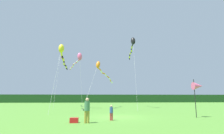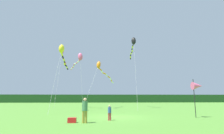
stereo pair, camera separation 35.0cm
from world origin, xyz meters
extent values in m
plane|color=#4C842D|center=(0.00, 0.00, 0.00)|extent=(120.00, 120.00, 0.00)
cube|color=#193D19|center=(0.00, 45.00, 1.34)|extent=(108.00, 2.29, 2.68)
cylinder|color=olive|center=(-2.52, -3.73, 0.41)|extent=(0.17, 0.17, 0.81)
cylinder|color=olive|center=(-2.33, -3.73, 0.41)|extent=(0.17, 0.17, 0.81)
cylinder|color=#3F724C|center=(-2.42, -3.73, 1.13)|extent=(0.37, 0.37, 0.64)
sphere|color=tan|center=(-2.42, -3.73, 1.57)|extent=(0.24, 0.24, 0.24)
cylinder|color=#B23338|center=(-0.72, -2.42, 0.28)|extent=(0.12, 0.12, 0.55)
cylinder|color=#B23338|center=(-0.59, -2.42, 0.28)|extent=(0.12, 0.12, 0.55)
cylinder|color=#334C8C|center=(-0.66, -2.42, 0.77)|extent=(0.25, 0.25, 0.44)
sphere|color=tan|center=(-0.66, -2.42, 1.07)|extent=(0.16, 0.16, 0.16)
cube|color=red|center=(-3.31, -3.49, 0.17)|extent=(0.57, 0.36, 0.34)
cylinder|color=black|center=(6.87, -1.03, 1.67)|extent=(0.06, 0.06, 3.34)
cone|color=#E5598C|center=(7.22, -1.03, 2.74)|extent=(0.90, 0.70, 0.70)
cylinder|color=#B2B2B2|center=(3.65, 9.06, 5.52)|extent=(0.57, 4.77, 11.05)
ellipsoid|color=black|center=(3.93, 11.44, 11.05)|extent=(0.85, 1.01, 1.46)
cylinder|color=black|center=(3.89, 11.72, 10.42)|extent=(0.28, 0.66, 0.37)
cylinder|color=yellow|center=(3.87, 12.30, 10.23)|extent=(0.22, 0.65, 0.38)
cylinder|color=black|center=(3.89, 12.87, 10.07)|extent=(0.23, 0.63, 0.33)
cylinder|color=yellow|center=(4.00, 13.44, 9.93)|extent=(0.40, 0.66, 0.36)
cylinder|color=black|center=(4.07, 14.00, 9.81)|extent=(0.25, 0.61, 0.26)
cylinder|color=yellow|center=(4.02, 14.57, 9.71)|extent=(0.27, 0.64, 0.33)
cylinder|color=black|center=(4.01, 15.14, 9.54)|extent=(0.25, 0.66, 0.39)
cylinder|color=yellow|center=(4.05, 15.72, 9.34)|extent=(0.24, 0.65, 0.38)
cylinder|color=black|center=(4.13, 16.29, 9.15)|extent=(0.33, 0.67, 0.38)
cylinder|color=#B2B2B2|center=(-6.70, 4.39, 4.04)|extent=(0.07, 4.16, 8.09)
ellipsoid|color=yellow|center=(-6.67, 6.46, 8.08)|extent=(0.72, 1.27, 1.43)
cylinder|color=yellow|center=(-6.69, 6.83, 7.47)|extent=(0.24, 0.81, 0.43)
cylinder|color=black|center=(-6.72, 7.56, 7.24)|extent=(0.23, 0.80, 0.41)
cylinder|color=yellow|center=(-6.72, 8.30, 7.03)|extent=(0.21, 0.79, 0.38)
cylinder|color=black|center=(-6.78, 9.03, 6.89)|extent=(0.33, 0.79, 0.30)
cylinder|color=yellow|center=(-6.91, 9.75, 6.72)|extent=(0.33, 0.81, 0.41)
cylinder|color=black|center=(-6.89, 10.47, 6.57)|extent=(0.36, 0.78, 0.29)
cylinder|color=yellow|center=(-6.86, 11.19, 6.47)|extent=(0.30, 0.78, 0.30)
cylinder|color=black|center=(-6.90, 11.92, 6.34)|extent=(0.22, 0.78, 0.36)
cylinder|color=#B2B2B2|center=(-2.82, 9.24, 3.44)|extent=(1.96, 4.22, 6.90)
ellipsoid|color=orange|center=(-1.85, 11.34, 6.89)|extent=(1.03, 1.26, 1.42)
cylinder|color=orange|center=(-1.63, 11.69, 6.25)|extent=(0.65, 0.86, 0.47)
cylinder|color=white|center=(-1.32, 12.44, 5.97)|extent=(0.38, 0.92, 0.47)
cylinder|color=orange|center=(-0.98, 13.17, 5.78)|extent=(0.69, 0.79, 0.31)
cylinder|color=white|center=(-0.53, 13.87, 5.58)|extent=(0.58, 0.89, 0.48)
cylinder|color=orange|center=(-0.14, 14.59, 5.34)|extent=(0.61, 0.85, 0.37)
cylinder|color=white|center=(0.22, 15.34, 5.12)|extent=(0.50, 0.91, 0.47)
cylinder|color=orange|center=(0.44, 16.14, 4.86)|extent=(0.37, 0.91, 0.43)
cylinder|color=white|center=(0.70, 16.92, 4.61)|extent=(0.56, 0.89, 0.44)
cylinder|color=#B2B2B2|center=(-4.40, 10.50, 4.10)|extent=(0.86, 1.71, 8.20)
ellipsoid|color=#E5598C|center=(-4.82, 11.35, 8.19)|extent=(1.01, 1.02, 1.34)
cylinder|color=#E5598C|center=(-4.95, 11.58, 7.65)|extent=(0.45, 0.58, 0.27)
cylinder|color=white|center=(-5.22, 12.04, 7.55)|extent=(0.46, 0.60, 0.32)
cylinder|color=#E5598C|center=(-5.49, 12.50, 7.44)|extent=(0.47, 0.59, 0.29)
cylinder|color=white|center=(-5.80, 12.93, 7.37)|extent=(0.51, 0.55, 0.25)
cylinder|color=#E5598C|center=(-6.07, 13.38, 7.27)|extent=(0.40, 0.62, 0.34)
cylinder|color=white|center=(-6.24, 13.89, 7.12)|extent=(0.35, 0.62, 0.35)
cylinder|color=#E5598C|center=(-6.44, 14.38, 7.01)|extent=(0.45, 0.59, 0.27)
cylinder|color=white|center=(-6.71, 14.84, 6.91)|extent=(0.48, 0.60, 0.32)
cylinder|color=#E5598C|center=(-6.91, 15.33, 6.79)|extent=(0.33, 0.60, 0.30)
cylinder|color=#B2B2B2|center=(-8.78, 14.01, 5.31)|extent=(0.33, 4.83, 10.63)
ellipsoid|color=#E026B2|center=(-8.93, 16.42, 10.62)|extent=(0.74, 1.39, 1.80)
cylinder|color=#E026B2|center=(-8.97, 16.75, 9.90)|extent=(0.28, 0.72, 0.35)
cylinder|color=yellow|center=(-9.03, 17.40, 9.77)|extent=(0.24, 0.70, 0.31)
cylinder|color=#E026B2|center=(-9.14, 18.05, 9.64)|extent=(0.39, 0.73, 0.34)
cylinder|color=yellow|center=(-9.23, 18.69, 9.52)|extent=(0.21, 0.69, 0.29)
cylinder|color=#E026B2|center=(-9.20, 19.35, 9.40)|extent=(0.25, 0.72, 0.34)
cylinder|color=yellow|center=(-9.20, 20.01, 9.24)|extent=(0.26, 0.72, 0.36)
cylinder|color=#E026B2|center=(-9.18, 20.66, 9.08)|extent=(0.31, 0.73, 0.37)
cylinder|color=yellow|center=(-9.20, 21.31, 8.94)|extent=(0.34, 0.72, 0.30)
camera|label=1|loc=(-1.59, -16.07, 1.73)|focal=27.85mm
camera|label=2|loc=(-1.24, -16.10, 1.73)|focal=27.85mm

